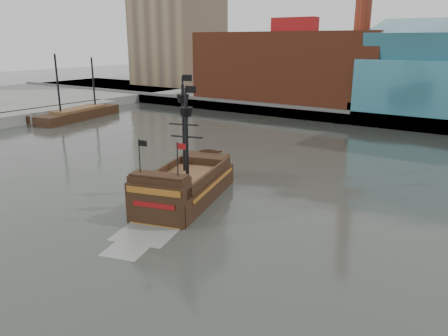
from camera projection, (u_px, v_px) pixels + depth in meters
The scene contains 6 objects.
ground at pixel (115, 269), 30.21m from camera, with size 400.00×400.00×0.00m, color #272924.
promenade_far at pixel (414, 103), 102.64m from camera, with size 220.00×60.00×2.00m, color slate.
seawall at pixel (378, 120), 79.24m from camera, with size 220.00×1.00×2.60m, color #4C4C49.
pier at pixel (28, 116), 85.22m from camera, with size 6.00×40.00×2.00m, color slate.
pirate_ship at pixel (185, 189), 42.96m from camera, with size 9.73×18.07×12.97m.
docked_vessel at pixel (79, 115), 87.77m from camera, with size 8.07×20.35×13.51m.
Camera 1 is at (21.53, -17.98, 15.22)m, focal length 35.00 mm.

